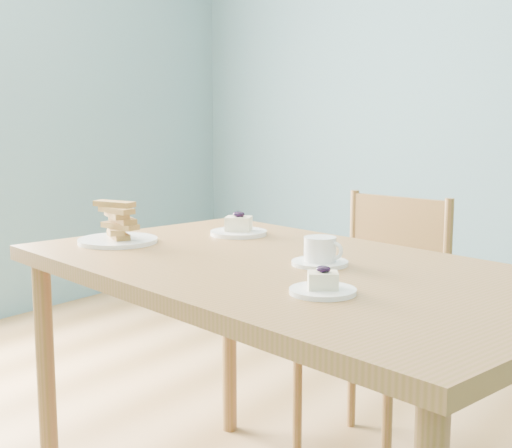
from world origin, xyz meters
name	(u,v)px	position (x,y,z in m)	size (l,w,h in m)	color
room	(324,29)	(0.00, 0.00, 1.35)	(5.01, 5.01, 2.71)	#A57C4D
dining_table	(290,294)	(-0.01, -0.13, 0.69)	(1.56, 1.08, 0.77)	brown
dining_chair	(376,325)	(-0.09, 0.50, 0.45)	(0.43, 0.41, 0.87)	brown
cheesecake_plate_near	(323,286)	(0.21, -0.33, 0.78)	(0.14, 0.14, 0.06)	white
cheesecake_plate_far	(239,229)	(-0.38, 0.13, 0.79)	(0.17, 0.17, 0.07)	white
coffee_cup	(320,253)	(0.06, -0.09, 0.80)	(0.14, 0.14, 0.07)	white
biscotti_plate	(117,229)	(-0.58, -0.18, 0.81)	(0.23, 0.23, 0.12)	white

